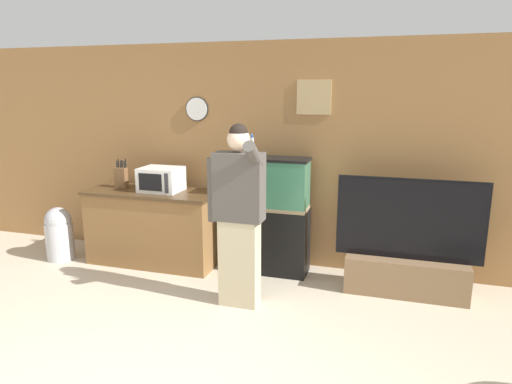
{
  "coord_description": "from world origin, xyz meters",
  "views": [
    {
      "loc": [
        1.46,
        -2.19,
        2.06
      ],
      "look_at": [
        0.15,
        2.11,
        1.05
      ],
      "focal_mm": 32.0,
      "sensor_mm": 36.0,
      "label": 1
    }
  ],
  "objects_px": {
    "counter_island": "(154,227)",
    "person_standing": "(238,214)",
    "tv_on_stand": "(406,261)",
    "aquarium_on_stand": "(272,216)",
    "trash_bin": "(59,233)",
    "knife_block": "(121,177)",
    "microwave": "(161,179)"
  },
  "relations": [
    {
      "from": "counter_island",
      "to": "person_standing",
      "type": "relative_size",
      "value": 0.89
    },
    {
      "from": "counter_island",
      "to": "tv_on_stand",
      "type": "distance_m",
      "value": 2.91
    },
    {
      "from": "aquarium_on_stand",
      "to": "trash_bin",
      "type": "height_order",
      "value": "aquarium_on_stand"
    },
    {
      "from": "counter_island",
      "to": "knife_block",
      "type": "relative_size",
      "value": 4.48
    },
    {
      "from": "tv_on_stand",
      "to": "microwave",
      "type": "bearing_deg",
      "value": 179.06
    },
    {
      "from": "counter_island",
      "to": "trash_bin",
      "type": "height_order",
      "value": "counter_island"
    },
    {
      "from": "knife_block",
      "to": "aquarium_on_stand",
      "type": "distance_m",
      "value": 1.91
    },
    {
      "from": "trash_bin",
      "to": "counter_island",
      "type": "bearing_deg",
      "value": 11.76
    },
    {
      "from": "aquarium_on_stand",
      "to": "tv_on_stand",
      "type": "height_order",
      "value": "aquarium_on_stand"
    },
    {
      "from": "tv_on_stand",
      "to": "person_standing",
      "type": "bearing_deg",
      "value": -155.04
    },
    {
      "from": "person_standing",
      "to": "counter_island",
      "type": "bearing_deg",
      "value": 150.55
    },
    {
      "from": "trash_bin",
      "to": "microwave",
      "type": "bearing_deg",
      "value": 11.42
    },
    {
      "from": "aquarium_on_stand",
      "to": "trash_bin",
      "type": "xyz_separation_m",
      "value": [
        -2.62,
        -0.38,
        -0.33
      ]
    },
    {
      "from": "counter_island",
      "to": "person_standing",
      "type": "bearing_deg",
      "value": -29.45
    },
    {
      "from": "person_standing",
      "to": "aquarium_on_stand",
      "type": "bearing_deg",
      "value": 83.95
    },
    {
      "from": "counter_island",
      "to": "tv_on_stand",
      "type": "bearing_deg",
      "value": -0.57
    },
    {
      "from": "knife_block",
      "to": "trash_bin",
      "type": "xyz_separation_m",
      "value": [
        -0.74,
        -0.29,
        -0.69
      ]
    },
    {
      "from": "counter_island",
      "to": "aquarium_on_stand",
      "type": "distance_m",
      "value": 1.46
    },
    {
      "from": "tv_on_stand",
      "to": "person_standing",
      "type": "height_order",
      "value": "person_standing"
    },
    {
      "from": "person_standing",
      "to": "knife_block",
      "type": "bearing_deg",
      "value": 155.68
    },
    {
      "from": "knife_block",
      "to": "aquarium_on_stand",
      "type": "bearing_deg",
      "value": 2.58
    },
    {
      "from": "person_standing",
      "to": "trash_bin",
      "type": "height_order",
      "value": "person_standing"
    },
    {
      "from": "aquarium_on_stand",
      "to": "trash_bin",
      "type": "relative_size",
      "value": 2.02
    },
    {
      "from": "microwave",
      "to": "person_standing",
      "type": "xyz_separation_m",
      "value": [
        1.22,
        -0.77,
        -0.11
      ]
    },
    {
      "from": "counter_island",
      "to": "knife_block",
      "type": "distance_m",
      "value": 0.73
    },
    {
      "from": "microwave",
      "to": "tv_on_stand",
      "type": "xyz_separation_m",
      "value": [
        2.79,
        -0.05,
        -0.68
      ]
    },
    {
      "from": "microwave",
      "to": "counter_island",
      "type": "bearing_deg",
      "value": -172.0
    },
    {
      "from": "tv_on_stand",
      "to": "trash_bin",
      "type": "height_order",
      "value": "tv_on_stand"
    },
    {
      "from": "microwave",
      "to": "aquarium_on_stand",
      "type": "xyz_separation_m",
      "value": [
        1.32,
        0.12,
        -0.37
      ]
    },
    {
      "from": "aquarium_on_stand",
      "to": "tv_on_stand",
      "type": "xyz_separation_m",
      "value": [
        1.47,
        -0.16,
        -0.32
      ]
    },
    {
      "from": "tv_on_stand",
      "to": "trash_bin",
      "type": "relative_size",
      "value": 2.21
    },
    {
      "from": "microwave",
      "to": "knife_block",
      "type": "relative_size",
      "value": 1.32
    }
  ]
}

